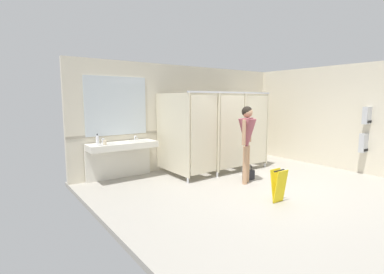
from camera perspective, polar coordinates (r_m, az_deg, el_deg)
ground_plane at (r=6.30m, az=15.13°, el=-10.63°), size 6.67×6.27×0.10m
wall_back at (r=8.14m, az=-0.54°, el=4.09°), size 6.67×0.12×2.80m
wall_side_right at (r=8.65m, az=28.54°, el=3.38°), size 0.12×6.27×2.80m
wall_back_tile_band at (r=8.11m, az=-0.28°, el=1.61°), size 6.67×0.01×0.06m
vanity_counter at (r=6.95m, az=-13.93°, el=-2.91°), size 1.60×0.56×1.00m
mirror_panel at (r=7.03m, az=-14.82°, el=6.00°), size 1.50×0.02×1.38m
bathroom_stalls at (r=7.51m, az=5.35°, el=1.35°), size 2.69×1.47×2.07m
paper_towel_dispenser_upper at (r=8.30m, az=31.66°, el=3.69°), size 0.35×0.13×0.43m
paper_towel_dispenser_lower at (r=8.37m, az=31.17°, el=-0.97°), size 0.35×0.13×0.48m
person_standing at (r=6.46m, az=10.89°, el=0.48°), size 0.54×0.54×1.74m
handbag at (r=6.93m, az=11.22°, el=-7.37°), size 0.30×0.12×0.37m
soap_dispenser at (r=6.80m, az=-18.36°, el=-0.44°), size 0.07×0.07×0.22m
paper_cup at (r=6.54m, az=-16.99°, el=-1.08°), size 0.07×0.07×0.11m
wet_floor_sign at (r=5.55m, az=16.90°, el=-9.24°), size 0.28×0.19×0.61m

